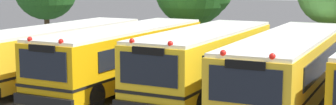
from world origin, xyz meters
The scene contains 5 objects.
ground_plane centered at (0.00, 0.00, 0.00)m, with size 160.00×160.00×0.00m, color #424244.
school_bus_0 centered at (-7.10, -0.16, 1.37)m, with size 2.68×10.43×2.60m.
school_bus_1 centered at (-3.57, -0.23, 1.42)m, with size 2.62×10.80×2.70m.
school_bus_2 centered at (0.12, -0.10, 1.45)m, with size 2.70×9.66×2.77m.
school_bus_3 centered at (3.47, 0.05, 1.43)m, with size 2.69×11.61×2.72m.
Camera 1 is at (7.66, -18.75, 4.78)m, focal length 54.22 mm.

